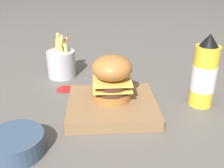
# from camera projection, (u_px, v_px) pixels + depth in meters

# --- Properties ---
(ground_plane) EXTENTS (6.00, 6.00, 0.00)m
(ground_plane) POSITION_uv_depth(u_px,v_px,m) (106.00, 101.00, 0.76)
(ground_plane) COLOR #5B5651
(serving_board) EXTENTS (0.24, 0.21, 0.03)m
(serving_board) POSITION_uv_depth(u_px,v_px,m) (112.00, 106.00, 0.71)
(serving_board) COLOR olive
(serving_board) RESTS_ON ground_plane
(burger) EXTENTS (0.11, 0.11, 0.12)m
(burger) POSITION_uv_depth(u_px,v_px,m) (112.00, 77.00, 0.69)
(burger) COLOR #AD6B33
(burger) RESTS_ON serving_board
(ketchup_bottle) EXTENTS (0.07, 0.07, 0.20)m
(ketchup_bottle) POSITION_uv_depth(u_px,v_px,m) (204.00, 74.00, 0.71)
(ketchup_bottle) COLOR yellow
(ketchup_bottle) RESTS_ON ground_plane
(fries_basket) EXTENTS (0.10, 0.10, 0.15)m
(fries_basket) POSITION_uv_depth(u_px,v_px,m) (61.00, 63.00, 0.91)
(fries_basket) COLOR #B7B7BC
(fries_basket) RESTS_ON ground_plane
(side_bowl) EXTENTS (0.12, 0.12, 0.04)m
(side_bowl) POSITION_uv_depth(u_px,v_px,m) (15.00, 143.00, 0.55)
(side_bowl) COLOR #384C66
(side_bowl) RESTS_ON ground_plane
(ketchup_puddle) EXTENTS (0.05, 0.05, 0.00)m
(ketchup_puddle) POSITION_uv_depth(u_px,v_px,m) (65.00, 89.00, 0.83)
(ketchup_puddle) COLOR #9E140F
(ketchup_puddle) RESTS_ON ground_plane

